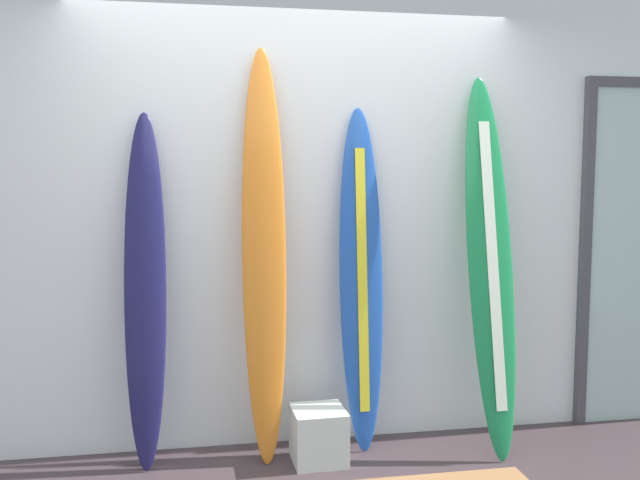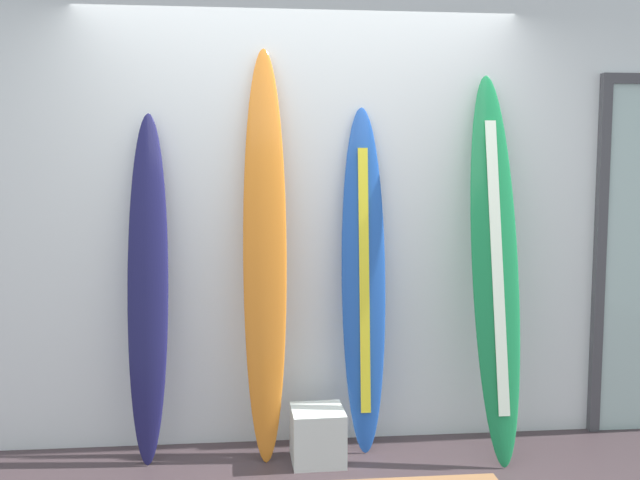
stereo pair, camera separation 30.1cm
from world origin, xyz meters
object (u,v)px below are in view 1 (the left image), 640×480
(surfboard_cobalt, at_px, (361,279))
(display_block_left, at_px, (319,435))
(surfboard_emerald, at_px, (490,263))
(surfboard_sunset, at_px, (264,255))
(surfboard_navy, at_px, (145,291))

(surfboard_cobalt, height_order, display_block_left, surfboard_cobalt)
(surfboard_emerald, bearing_deg, surfboard_sunset, 175.20)
(surfboard_navy, height_order, display_block_left, surfboard_navy)
(surfboard_navy, xyz_separation_m, surfboard_sunset, (0.64, -0.00, 0.18))
(surfboard_navy, bearing_deg, surfboard_sunset, -0.35)
(surfboard_cobalt, bearing_deg, surfboard_navy, -178.18)
(surfboard_cobalt, xyz_separation_m, surfboard_emerald, (0.71, -0.15, 0.09))
(surfboard_cobalt, xyz_separation_m, display_block_left, (-0.28, -0.18, -0.83))
(surfboard_navy, distance_m, surfboard_sunset, 0.66)
(surfboard_cobalt, height_order, surfboard_emerald, surfboard_emerald)
(surfboard_sunset, bearing_deg, surfboard_navy, 179.65)
(surfboard_navy, distance_m, surfboard_emerald, 1.92)
(surfboard_cobalt, distance_m, display_block_left, 0.89)
(surfboard_sunset, xyz_separation_m, display_block_left, (0.28, -0.14, -0.99))
(surfboard_navy, bearing_deg, surfboard_cobalt, 1.82)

